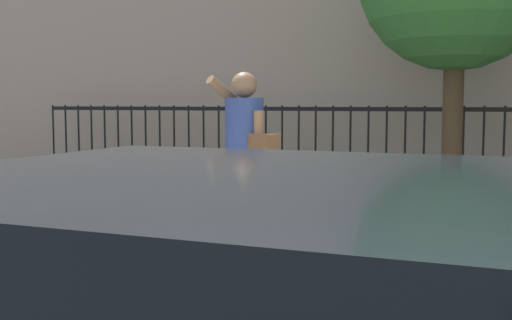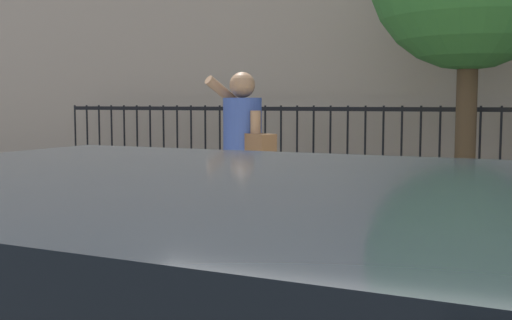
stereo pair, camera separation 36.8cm
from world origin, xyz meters
name	(u,v)px [view 1 (the left image)]	position (x,y,z in m)	size (l,w,h in m)	color
sidewalk	(365,289)	(0.00, 2.20, 0.07)	(28.00, 4.40, 0.15)	gray
iron_fence	(414,148)	(0.00, 5.90, 1.02)	(12.03, 0.04, 1.60)	black
pedestrian_on_phone	(246,155)	(-1.07, 2.18, 1.17)	(0.72, 0.62, 1.76)	#936B4C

